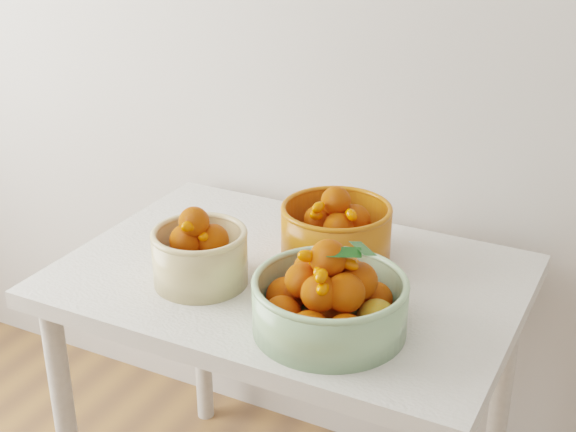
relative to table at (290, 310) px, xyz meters
name	(u,v)px	position (x,y,z in m)	size (l,w,h in m)	color
table	(290,310)	(0.00, 0.00, 0.00)	(1.00, 0.70, 0.75)	silver
bowl_cream	(200,254)	(-0.15, -0.12, 0.16)	(0.21, 0.21, 0.18)	tan
bowl_green	(329,300)	(0.17, -0.17, 0.16)	(0.33, 0.33, 0.19)	#8DB283
bowl_orange	(336,232)	(0.07, 0.10, 0.17)	(0.30, 0.30, 0.18)	#BF520F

